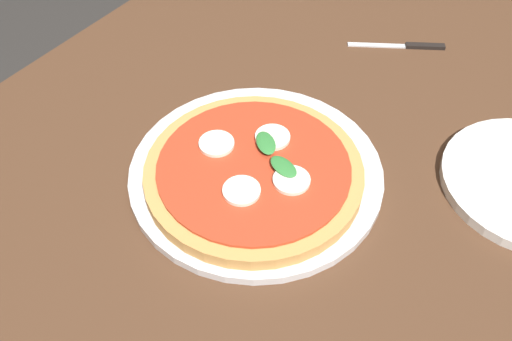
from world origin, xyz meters
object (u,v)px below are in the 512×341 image
object	(u,v)px
pizza	(254,172)
knife	(409,46)
serving_tray	(256,173)
dining_table	(288,215)

from	to	relation	value
pizza	knife	bearing A→B (deg)	-5.69
serving_tray	pizza	xyz separation A→B (m)	(-0.01, -0.01, 0.02)
pizza	knife	distance (m)	0.38
dining_table	pizza	xyz separation A→B (m)	(-0.05, 0.02, 0.12)
dining_table	knife	world-z (taller)	knife
dining_table	knife	size ratio (longest dim) A/B	8.87
serving_tray	knife	xyz separation A→B (m)	(0.37, -0.04, -0.00)
dining_table	serving_tray	world-z (taller)	serving_tray
dining_table	serving_tray	size ratio (longest dim) A/B	3.79
dining_table	knife	distance (m)	0.34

